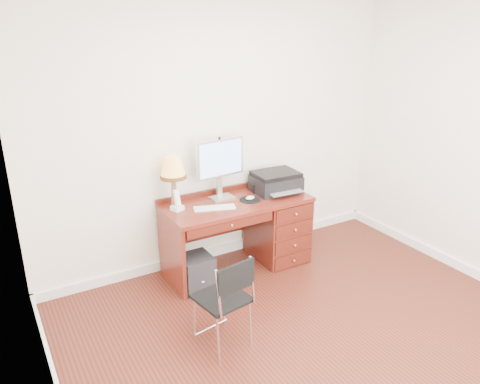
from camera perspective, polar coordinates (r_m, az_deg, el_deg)
ground at (r=4.09m, az=9.84°, el=-17.29°), size 4.00×4.00×0.00m
room_shell at (r=4.47m, az=4.64°, el=-12.65°), size 4.00×4.00×4.00m
desk at (r=5.01m, az=2.81°, el=-3.98°), size 1.50×0.67×0.75m
monitor at (r=4.69m, az=-2.42°, el=3.73°), size 0.54×0.19×0.61m
keyboard at (r=4.54m, az=-3.12°, el=-1.93°), size 0.42×0.23×0.02m
mouse_pad at (r=4.74m, az=1.24°, el=-0.85°), size 0.22×0.22×0.04m
printer at (r=4.97m, az=4.37°, el=1.26°), size 0.50×0.40×0.21m
leg_lamp at (r=4.47m, az=-8.17°, el=2.56°), size 0.25×0.25×0.51m
phone at (r=4.52m, az=-7.67°, el=-1.47°), size 0.12×0.12×0.21m
pen_cup at (r=4.93m, az=1.97°, el=0.42°), size 0.08×0.08×0.10m
chair at (r=3.68m, az=-1.79°, el=-12.43°), size 0.43×0.43×0.80m
equipment_box at (r=4.61m, az=-5.37°, el=-9.74°), size 0.30×0.30×0.35m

